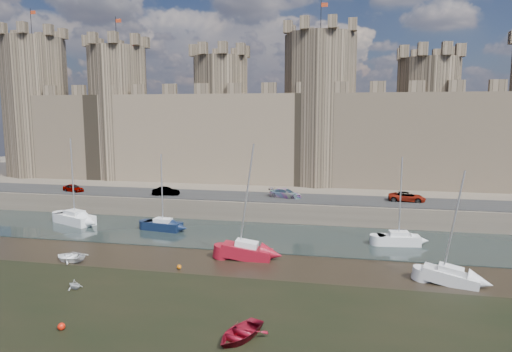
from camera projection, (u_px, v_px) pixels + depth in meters
The scene contains 19 objects.
ground at pixel (225, 346), 26.93m from camera, with size 160.00×160.00×0.00m, color black.
water_channel at pixel (284, 237), 50.20m from camera, with size 160.00×12.00×0.08m, color black.
quay at pixel (311, 180), 84.95m from camera, with size 160.00×60.00×2.50m, color #4C443A.
road at pixel (295, 198), 59.55m from camera, with size 160.00×7.00×0.10m, color black.
castle at pixel (302, 125), 72.00m from camera, with size 108.50×11.00×29.00m.
car_0 at pixel (73, 188), 64.40m from camera, with size 1.33×3.31×1.13m, color gray.
car_1 at pixel (166, 191), 61.52m from camera, with size 1.25×3.59×1.18m, color gray.
car_2 at pixel (285, 193), 59.89m from camera, with size 1.74×4.29×1.24m, color gray.
car_3 at pixel (407, 197), 57.30m from camera, with size 2.08×4.51×1.25m, color gray.
sailboat_0 at pixel (75, 218), 56.02m from camera, with size 6.02×4.22×10.51m.
sailboat_1 at pixel (163, 225), 52.97m from camera, with size 4.65×2.39×8.90m.
sailboat_2 at pixel (399, 238), 47.06m from camera, with size 4.39×2.12×9.13m.
sailboat_4 at pixel (247, 251), 42.79m from camera, with size 4.72×1.96×10.90m.
sailboat_5 at pixel (451, 276), 36.54m from camera, with size 4.56×2.69×9.24m.
dinghy_3 at pixel (75, 285), 35.49m from camera, with size 1.20×0.73×1.39m, color silver.
dinghy_4 at pixel (240, 334), 27.62m from camera, with size 2.56×0.74×3.59m, color maroon.
dinghy_6 at pixel (70, 258), 42.19m from camera, with size 2.40×0.70×3.36m, color white.
buoy_1 at pixel (179, 267), 40.06m from camera, with size 0.41×0.41×0.41m, color #C65C08.
buoy_4 at pixel (61, 327), 28.83m from camera, with size 0.47×0.47×0.47m, color red.
Camera 1 is at (6.90, -24.39, 13.67)m, focal length 32.00 mm.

